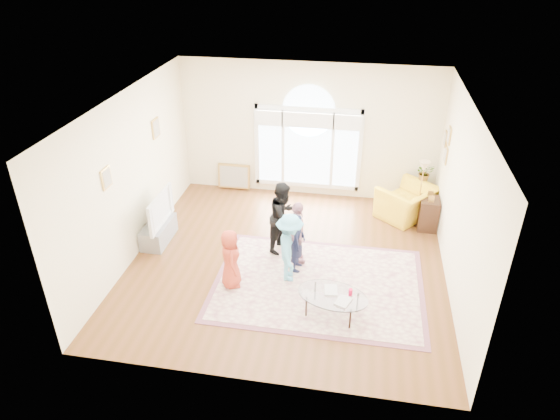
% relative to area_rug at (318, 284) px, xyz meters
% --- Properties ---
extents(ground, '(6.00, 6.00, 0.00)m').
position_rel_area_rug_xyz_m(ground, '(-0.68, 0.60, -0.01)').
color(ground, brown).
rests_on(ground, ground).
extents(room_shell, '(6.00, 6.00, 6.00)m').
position_rel_area_rug_xyz_m(room_shell, '(-0.67, 3.43, 1.56)').
color(room_shell, beige).
rests_on(room_shell, ground).
extents(area_rug, '(3.60, 2.60, 0.02)m').
position_rel_area_rug_xyz_m(area_rug, '(0.00, 0.00, 0.00)').
color(area_rug, beige).
rests_on(area_rug, ground).
extents(rug_border, '(3.80, 2.80, 0.01)m').
position_rel_area_rug_xyz_m(rug_border, '(0.00, -0.00, -0.00)').
color(rug_border, '#814A5A').
rests_on(rug_border, ground).
extents(tv_console, '(0.45, 1.00, 0.42)m').
position_rel_area_rug_xyz_m(tv_console, '(-3.43, 0.90, 0.20)').
color(tv_console, gray).
rests_on(tv_console, ground).
extents(television, '(0.18, 1.16, 0.67)m').
position_rel_area_rug_xyz_m(television, '(-3.42, 0.90, 0.74)').
color(television, black).
rests_on(television, tv_console).
extents(coffee_table, '(1.33, 1.01, 0.54)m').
position_rel_area_rug_xyz_m(coffee_table, '(0.31, -0.78, 0.39)').
color(coffee_table, silver).
rests_on(coffee_table, ground).
extents(armchair, '(1.51, 1.53, 0.75)m').
position_rel_area_rug_xyz_m(armchair, '(1.67, 2.80, 0.36)').
color(armchair, yellow).
rests_on(armchair, ground).
extents(side_cabinet, '(0.40, 0.50, 0.70)m').
position_rel_area_rug_xyz_m(side_cabinet, '(2.10, 2.40, 0.34)').
color(side_cabinet, black).
rests_on(side_cabinet, ground).
extents(floor_lamp, '(0.28, 0.28, 1.51)m').
position_rel_area_rug_xyz_m(floor_lamp, '(1.89, 2.50, 1.27)').
color(floor_lamp, black).
rests_on(floor_lamp, ground).
extents(plant_pedestal, '(0.20, 0.20, 0.70)m').
position_rel_area_rug_xyz_m(plant_pedestal, '(2.02, 3.28, 0.34)').
color(plant_pedestal, white).
rests_on(plant_pedestal, ground).
extents(potted_plant, '(0.44, 0.41, 0.43)m').
position_rel_area_rug_xyz_m(potted_plant, '(2.02, 3.28, 0.90)').
color(potted_plant, '#33722D').
rests_on(potted_plant, plant_pedestal).
extents(leaning_picture, '(0.80, 0.14, 0.62)m').
position_rel_area_rug_xyz_m(leaning_picture, '(-2.48, 3.50, -0.01)').
color(leaning_picture, tan).
rests_on(leaning_picture, ground).
extents(child_red, '(0.52, 0.64, 1.13)m').
position_rel_area_rug_xyz_m(child_red, '(-1.55, -0.29, 0.57)').
color(child_red, '#B93D28').
rests_on(child_red, area_rug).
extents(child_navy, '(0.28, 0.43, 1.17)m').
position_rel_area_rug_xyz_m(child_navy, '(-0.45, 0.40, 0.60)').
color(child_navy, '#191D3B').
rests_on(child_navy, area_rug).
extents(child_black, '(0.75, 0.85, 1.46)m').
position_rel_area_rug_xyz_m(child_black, '(-0.82, 1.05, 0.74)').
color(child_black, black).
rests_on(child_black, area_rug).
extents(child_pink, '(0.54, 0.82, 1.29)m').
position_rel_area_rug_xyz_m(child_pink, '(-0.49, 0.64, 0.66)').
color(child_pink, '#C68699').
rests_on(child_pink, area_rug).
extents(child_blue, '(0.63, 0.93, 1.33)m').
position_rel_area_rug_xyz_m(child_blue, '(-0.55, 0.09, 0.68)').
color(child_blue, '#5BB5DC').
rests_on(child_blue, area_rug).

